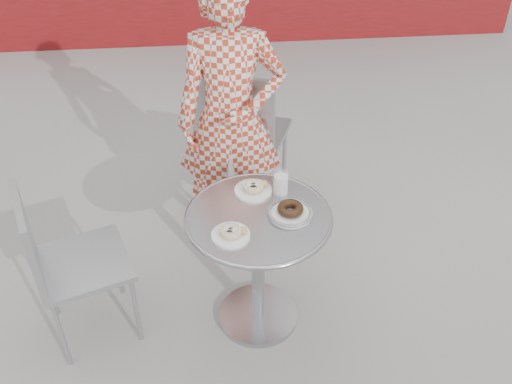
{
  "coord_description": "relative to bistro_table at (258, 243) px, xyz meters",
  "views": [
    {
      "loc": [
        -0.18,
        -1.99,
        2.3
      ],
      "look_at": [
        0.02,
        0.06,
        0.75
      ],
      "focal_mm": 40.0,
      "sensor_mm": 36.0,
      "label": 1
    }
  ],
  "objects": [
    {
      "name": "chair_left",
      "position": [
        -0.83,
        0.02,
        -0.25
      ],
      "size": [
        0.52,
        0.52,
        0.86
      ],
      "rotation": [
        0.0,
        0.0,
        1.91
      ],
      "color": "#A5A7AC",
      "rests_on": "ground"
    },
    {
      "name": "milk_cup",
      "position": [
        0.12,
        0.16,
        0.22
      ],
      "size": [
        0.07,
        0.07,
        0.12
      ],
      "rotation": [
        0.0,
        0.0,
        0.01
      ],
      "color": "white",
      "rests_on": "bistro_table"
    },
    {
      "name": "plate_near",
      "position": [
        -0.13,
        -0.13,
        0.18
      ],
      "size": [
        0.17,
        0.17,
        0.04
      ],
      "rotation": [
        0.0,
        0.0,
        -0.35
      ],
      "color": "white",
      "rests_on": "bistro_table"
    },
    {
      "name": "chair_far",
      "position": [
        0.01,
        0.97,
        -0.21
      ],
      "size": [
        0.61,
        0.62,
        0.99
      ],
      "rotation": [
        0.0,
        0.0,
        2.76
      ],
      "color": "#A5A7AC",
      "rests_on": "ground"
    },
    {
      "name": "seated_person",
      "position": [
        -0.08,
        0.68,
        0.28
      ],
      "size": [
        0.6,
        0.41,
        1.58
      ],
      "primitive_type": "imported",
      "rotation": [
        0.0,
        0.0,
        -0.06
      ],
      "color": "#B5331B",
      "rests_on": "ground"
    },
    {
      "name": "plate_checker",
      "position": [
        0.14,
        -0.01,
        0.18
      ],
      "size": [
        0.21,
        0.21,
        0.05
      ],
      "rotation": [
        0.0,
        0.0,
        -0.22
      ],
      "color": "white",
      "rests_on": "bistro_table"
    },
    {
      "name": "ground",
      "position": [
        -0.03,
        0.03,
        -0.51
      ],
      "size": [
        60.0,
        60.0,
        0.0
      ],
      "primitive_type": "plane",
      "color": "#A7A59F",
      "rests_on": "ground"
    },
    {
      "name": "bistro_table",
      "position": [
        0.0,
        0.0,
        0.0
      ],
      "size": [
        0.67,
        0.67,
        0.68
      ],
      "rotation": [
        0.0,
        0.0,
        -0.17
      ],
      "color": "#B9B9BE",
      "rests_on": "ground"
    },
    {
      "name": "plate_far",
      "position": [
        -0.0,
        0.18,
        0.18
      ],
      "size": [
        0.18,
        0.18,
        0.05
      ],
      "rotation": [
        0.0,
        0.0,
        -0.05
      ],
      "color": "white",
      "rests_on": "bistro_table"
    }
  ]
}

